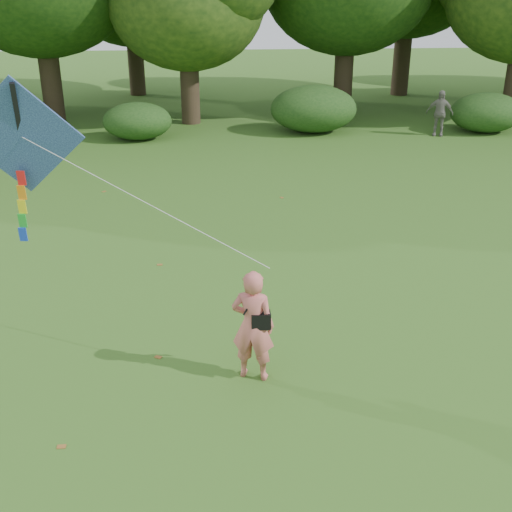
{
  "coord_description": "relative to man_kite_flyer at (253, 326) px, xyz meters",
  "views": [
    {
      "loc": [
        -1.2,
        -7.97,
        5.88
      ],
      "look_at": [
        -0.48,
        2.0,
        1.5
      ],
      "focal_mm": 45.0,
      "sensor_mm": 36.0,
      "label": 1
    }
  ],
  "objects": [
    {
      "name": "bystander_right",
      "position": [
        8.5,
        16.26,
        -0.03
      ],
      "size": [
        1.13,
        0.8,
        1.78
      ],
      "primitive_type": "imported",
      "rotation": [
        0.0,
        0.0,
        -0.39
      ],
      "color": "gray",
      "rests_on": "ground"
    },
    {
      "name": "ground",
      "position": [
        0.62,
        -0.64,
        -0.93
      ],
      "size": [
        100.0,
        100.0,
        0.0
      ],
      "primitive_type": "plane",
      "color": "#265114",
      "rests_on": "ground"
    },
    {
      "name": "shrub_band",
      "position": [
        -0.1,
        16.96,
        -0.07
      ],
      "size": [
        39.15,
        3.22,
        1.88
      ],
      "color": "#264919",
      "rests_on": "ground"
    },
    {
      "name": "fallen_leaves",
      "position": [
        0.61,
        1.23,
        -0.92
      ],
      "size": [
        9.89,
        13.21,
        0.01
      ],
      "color": "brown",
      "rests_on": "ground"
    },
    {
      "name": "flying_kite",
      "position": [
        -3.73,
        2.26,
        2.43
      ],
      "size": [
        5.06,
        2.71,
        2.94
      ],
      "color": "#2954B2",
      "rests_on": "ground"
    },
    {
      "name": "man_kite_flyer",
      "position": [
        0.0,
        0.0,
        0.0
      ],
      "size": [
        0.78,
        0.63,
        1.85
      ],
      "primitive_type": "imported",
      "rotation": [
        0.0,
        0.0,
        2.83
      ],
      "color": "#D06862",
      "rests_on": "ground"
    },
    {
      "name": "crossbody_bag",
      "position": [
        0.12,
        -0.03,
        0.12
      ],
      "size": [
        0.43,
        0.2,
        0.72
      ],
      "color": "black",
      "rests_on": "ground"
    },
    {
      "name": "bystander_left",
      "position": [
        -8.68,
        18.2,
        0.01
      ],
      "size": [
        1.07,
        0.93,
        1.88
      ],
      "primitive_type": "imported",
      "rotation": [
        0.0,
        0.0,
        0.27
      ],
      "color": "#272734",
      "rests_on": "ground"
    }
  ]
}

